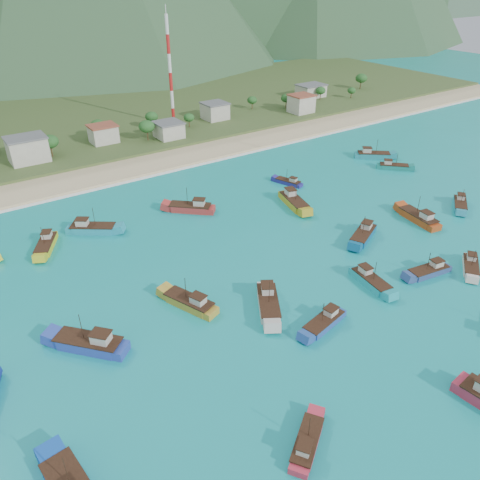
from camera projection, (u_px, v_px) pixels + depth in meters
ground at (292, 291)px, 91.51m from camera, size 600.00×600.00×0.00m
beach at (131, 168)px, 147.76m from camera, size 400.00×18.00×1.20m
land at (72, 122)px, 191.19m from camera, size 400.00×110.00×2.40m
surf_line at (144, 177)px, 141.00m from camera, size 400.00×2.50×0.08m
village at (132, 129)px, 167.33m from camera, size 205.45×28.29×7.43m
vegetation at (94, 135)px, 160.61m from camera, size 274.89×25.45×7.91m
radio_tower at (170, 73)px, 172.47m from camera, size 1.20×1.20×39.20m
boat_0 at (419, 218)px, 116.25m from camera, size 5.27×12.13×6.93m
boat_1 at (460, 205)px, 123.36m from camera, size 9.63×8.04×5.78m
boat_4 at (373, 155)px, 155.05m from camera, size 11.20×9.92×6.85m
boat_5 at (470, 267)px, 97.98m from camera, size 9.07×7.50×5.43m
boat_7 at (90, 344)px, 77.36m from camera, size 11.09×11.85×7.41m
boat_8 at (363, 235)px, 108.93m from camera, size 11.58×7.86×6.65m
boat_9 at (268, 303)px, 86.85m from camera, size 9.11×11.82×6.94m
boat_12 at (92, 229)px, 111.51m from camera, size 11.44×9.59×6.87m
boat_13 at (429, 271)px, 96.30m from camera, size 10.15×4.42×5.80m
boat_15 at (294, 202)px, 124.15m from camera, size 6.65×12.88×7.30m
boat_16 at (324, 323)px, 82.44m from camera, size 10.21×4.85×5.81m
boat_17 at (307, 444)px, 61.57m from camera, size 8.97×7.29×5.34m
boat_19 at (190, 303)px, 87.02m from camera, size 7.07×11.54×6.56m
boat_20 at (370, 281)px, 93.34m from camera, size 4.43×10.50×6.01m
boat_23 at (46, 245)px, 105.32m from camera, size 7.51×10.66×6.15m
boat_25 at (288, 183)px, 136.39m from camera, size 5.15×8.66×4.91m
boat_29 at (191, 208)px, 121.05m from camera, size 11.13×10.67×7.04m
boat_30 at (393, 167)px, 146.66m from camera, size 8.88×8.89×5.73m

